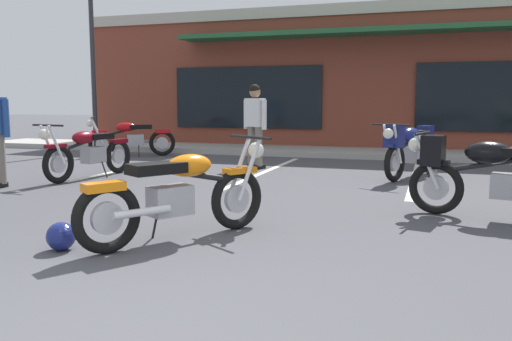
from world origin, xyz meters
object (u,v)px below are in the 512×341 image
object	(u,v)px
motorcycle_foreground_classic	(180,193)
motorcycle_black_cruiser	(131,138)
helmet_on_pavement	(61,236)
motorcycle_red_sportbike	(411,148)
person_near_building	(255,121)
motorcycle_silver_naked	(492,174)
motorcycle_blue_standard	(89,152)
parking_lot_lamp_post	(89,20)

from	to	relation	value
motorcycle_foreground_classic	motorcycle_black_cruiser	world-z (taller)	same
helmet_on_pavement	motorcycle_red_sportbike	bearing A→B (deg)	64.18
motorcycle_red_sportbike	person_near_building	world-z (taller)	person_near_building
person_near_building	helmet_on_pavement	size ratio (longest dim) A/B	6.44
motorcycle_silver_naked	motorcycle_blue_standard	world-z (taller)	same
motorcycle_foreground_classic	person_near_building	xyz separation A→B (m)	(-1.06, 5.51, 0.49)
person_near_building	parking_lot_lamp_post	size ratio (longest dim) A/B	0.31
motorcycle_blue_standard	parking_lot_lamp_post	world-z (taller)	parking_lot_lamp_post
parking_lot_lamp_post	motorcycle_red_sportbike	bearing A→B (deg)	-16.63
motorcycle_foreground_classic	motorcycle_blue_standard	distance (m)	4.75
motorcycle_foreground_classic	motorcycle_black_cruiser	distance (m)	8.30
person_near_building	motorcycle_red_sportbike	bearing A→B (deg)	-7.64
motorcycle_red_sportbike	person_near_building	xyz separation A→B (m)	(-3.01, 0.40, 0.42)
person_near_building	parking_lot_lamp_post	world-z (taller)	parking_lot_lamp_post
motorcycle_foreground_classic	motorcycle_silver_naked	world-z (taller)	same
motorcycle_silver_naked	parking_lot_lamp_post	size ratio (longest dim) A/B	0.39
motorcycle_red_sportbike	helmet_on_pavement	world-z (taller)	motorcycle_red_sportbike
parking_lot_lamp_post	motorcycle_foreground_classic	bearing A→B (deg)	-50.26
motorcycle_black_cruiser	motorcycle_blue_standard	xyz separation A→B (m)	(1.30, -3.52, 0.00)
motorcycle_red_sportbike	motorcycle_blue_standard	xyz separation A→B (m)	(-5.34, -1.78, -0.07)
motorcycle_black_cruiser	parking_lot_lamp_post	distance (m)	3.45
helmet_on_pavement	parking_lot_lamp_post	bearing A→B (deg)	123.42
motorcycle_blue_standard	parking_lot_lamp_post	bearing A→B (deg)	124.29
helmet_on_pavement	parking_lot_lamp_post	distance (m)	10.41
person_near_building	helmet_on_pavement	world-z (taller)	person_near_building
motorcycle_foreground_classic	person_near_building	size ratio (longest dim) A/B	1.11
motorcycle_blue_standard	helmet_on_pavement	xyz separation A→B (m)	(2.54, -3.99, -0.33)
motorcycle_red_sportbike	helmet_on_pavement	distance (m)	6.43
motorcycle_foreground_classic	helmet_on_pavement	size ratio (longest dim) A/B	7.15
motorcycle_silver_naked	helmet_on_pavement	distance (m)	4.61
motorcycle_blue_standard	motorcycle_silver_naked	bearing A→B (deg)	-12.57
motorcycle_black_cruiser	motorcycle_silver_naked	distance (m)	9.10
motorcycle_silver_naked	person_near_building	world-z (taller)	person_near_building
motorcycle_red_sportbike	motorcycle_black_cruiser	size ratio (longest dim) A/B	1.06
parking_lot_lamp_post	helmet_on_pavement	bearing A→B (deg)	-56.58
motorcycle_red_sportbike	motorcycle_silver_naked	size ratio (longest dim) A/B	0.96
person_near_building	parking_lot_lamp_post	xyz separation A→B (m)	(-5.22, 2.05, 2.49)
motorcycle_blue_standard	parking_lot_lamp_post	xyz separation A→B (m)	(-2.89, 4.24, 2.98)
motorcycle_red_sportbike	motorcycle_silver_naked	xyz separation A→B (m)	(1.00, -3.19, 0.00)
motorcycle_red_sportbike	parking_lot_lamp_post	distance (m)	9.07
motorcycle_red_sportbike	motorcycle_silver_naked	distance (m)	3.35
motorcycle_foreground_classic	motorcycle_silver_naked	bearing A→B (deg)	32.95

